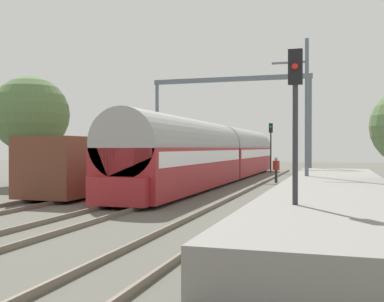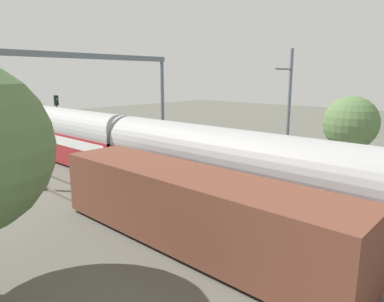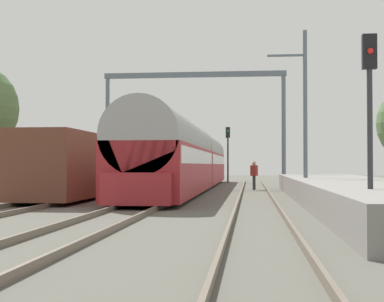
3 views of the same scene
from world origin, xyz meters
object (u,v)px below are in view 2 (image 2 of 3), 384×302
(railway_signal_far, at_px, (57,114))
(catenary_gantry, at_px, (96,88))
(freight_car, at_px, (191,208))
(person_crossing, at_px, (179,153))
(passenger_train, at_px, (128,148))

(railway_signal_far, bearing_deg, catenary_gantry, -101.33)
(railway_signal_far, xyz_separation_m, catenary_gantry, (-1.92, -9.57, 2.59))
(freight_car, xyz_separation_m, person_crossing, (8.08, 8.59, -0.44))
(passenger_train, height_order, catenary_gantry, catenary_gantry)
(passenger_train, relative_size, freight_car, 2.53)
(passenger_train, height_order, freight_car, passenger_train)
(passenger_train, height_order, person_crossing, passenger_train)
(freight_car, relative_size, person_crossing, 7.51)
(freight_car, xyz_separation_m, catenary_gantry, (4.05, 12.44, 4.16))
(person_crossing, height_order, catenary_gantry, catenary_gantry)
(passenger_train, height_order, railway_signal_far, railway_signal_far)
(freight_car, bearing_deg, person_crossing, 46.76)
(freight_car, height_order, railway_signal_far, railway_signal_far)
(railway_signal_far, height_order, catenary_gantry, catenary_gantry)
(freight_car, distance_m, railway_signal_far, 22.86)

